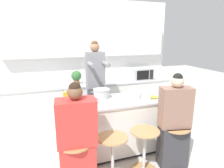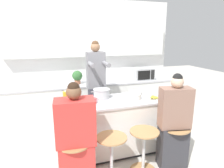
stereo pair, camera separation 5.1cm
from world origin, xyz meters
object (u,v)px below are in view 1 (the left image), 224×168
at_px(person_cooking, 96,90).
at_px(banana_bunch, 154,97).
at_px(bar_stool_center_right, 144,148).
at_px(person_wrapped_blanket, 77,141).
at_px(fruit_bowl, 136,96).
at_px(microwave, 141,74).
at_px(potted_plant, 76,77).
at_px(kitchen_island, 113,126).
at_px(bar_stool_leftmost, 76,162).
at_px(bar_stool_rightmost, 175,143).
at_px(person_seated_near, 174,126).
at_px(bar_stool_center_left, 113,155).
at_px(cooking_pot, 101,94).
at_px(juice_carton, 66,98).
at_px(coffee_cup_near, 94,101).

bearing_deg(person_cooking, banana_bunch, -44.93).
relative_size(bar_stool_center_right, person_wrapped_blanket, 0.45).
relative_size(fruit_bowl, microwave, 0.35).
bearing_deg(potted_plant, person_wrapped_blanket, -99.62).
distance_m(kitchen_island, bar_stool_leftmost, 0.96).
height_order(bar_stool_rightmost, person_seated_near, person_seated_near).
bearing_deg(bar_stool_center_left, cooking_pot, 83.47).
bearing_deg(juice_carton, coffee_cup_near, -12.15).
bearing_deg(bar_stool_rightmost, microwave, 77.09).
height_order(bar_stool_center_right, cooking_pot, cooking_pot).
bearing_deg(person_seated_near, microwave, 88.12).
distance_m(bar_stool_center_right, potted_plant, 2.20).
bearing_deg(cooking_pot, person_cooking, 86.00).
relative_size(kitchen_island, bar_stool_leftmost, 2.86).
relative_size(bar_stool_center_right, fruit_bowl, 3.62).
xyz_separation_m(kitchen_island, potted_plant, (-0.35, 1.38, 0.59)).
height_order(person_wrapped_blanket, coffee_cup_near, person_wrapped_blanket).
xyz_separation_m(coffee_cup_near, banana_bunch, (0.97, -0.10, -0.01)).
bearing_deg(kitchen_island, cooking_pot, 130.80).
xyz_separation_m(bar_stool_leftmost, person_wrapped_blanket, (0.02, -0.01, 0.29)).
height_order(kitchen_island, bar_stool_rightmost, kitchen_island).
distance_m(coffee_cup_near, juice_carton, 0.42).
bearing_deg(microwave, fruit_bowl, -120.36).
bearing_deg(person_cooking, coffee_cup_near, -103.79).
relative_size(bar_stool_leftmost, juice_carton, 2.96).
height_order(bar_stool_rightmost, person_cooking, person_cooking).
bearing_deg(bar_stool_rightmost, cooking_pot, 136.19).
relative_size(bar_stool_rightmost, potted_plant, 2.19).
xyz_separation_m(kitchen_island, coffee_cup_near, (-0.33, -0.04, 0.49)).
height_order(bar_stool_center_left, bar_stool_rightmost, same).
xyz_separation_m(coffee_cup_near, potted_plant, (-0.03, 1.43, 0.10)).
distance_m(cooking_pot, juice_carton, 0.60).
distance_m(kitchen_island, person_seated_near, 0.96).
xyz_separation_m(bar_stool_center_right, bar_stool_rightmost, (0.48, -0.04, 0.00)).
relative_size(bar_stool_rightmost, person_cooking, 0.35).
distance_m(bar_stool_center_left, potted_plant, 2.14).
bearing_deg(bar_stool_center_left, person_cooking, 84.45).
bearing_deg(microwave, potted_plant, 178.71).
distance_m(kitchen_island, fruit_bowl, 0.61).
relative_size(cooking_pot, potted_plant, 1.25).
relative_size(banana_bunch, juice_carton, 0.87).
distance_m(person_cooking, cooking_pot, 0.52).
height_order(fruit_bowl, coffee_cup_near, coffee_cup_near).
distance_m(bar_stool_rightmost, person_cooking, 1.68).
relative_size(bar_stool_center_right, coffee_cup_near, 5.47).
xyz_separation_m(kitchen_island, person_wrapped_blanket, (-0.70, -0.64, 0.20)).
xyz_separation_m(person_wrapped_blanket, fruit_bowl, (1.06, 0.60, 0.29)).
relative_size(microwave, potted_plant, 1.71).
bearing_deg(bar_stool_center_right, person_wrapped_blanket, -178.96).
xyz_separation_m(microwave, potted_plant, (-1.54, 0.03, 0.02)).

